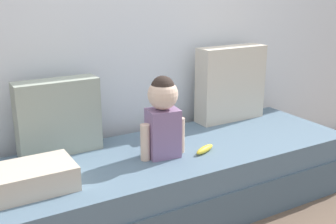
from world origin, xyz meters
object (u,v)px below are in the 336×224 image
at_px(folded_blanket, 34,177).
at_px(throw_pillow_left, 58,117).
at_px(banana, 205,149).
at_px(toddler, 163,114).
at_px(throw_pillow_right, 231,84).
at_px(couch, 177,178).

bearing_deg(folded_blanket, throw_pillow_left, 58.37).
height_order(throw_pillow_left, banana, throw_pillow_left).
relative_size(throw_pillow_left, toddler, 1.00).
xyz_separation_m(throw_pillow_left, throw_pillow_right, (1.31, 0.00, 0.05)).
height_order(toddler, folded_blanket, toddler).
height_order(throw_pillow_left, toddler, toddler).
relative_size(couch, toddler, 4.82).
bearing_deg(folded_blanket, throw_pillow_right, 14.83).
xyz_separation_m(throw_pillow_right, toddler, (-0.79, -0.37, -0.01)).
xyz_separation_m(throw_pillow_right, banana, (-0.54, -0.45, -0.26)).
bearing_deg(throw_pillow_left, toddler, -35.70).
xyz_separation_m(throw_pillow_left, toddler, (0.52, -0.37, 0.04)).
xyz_separation_m(toddler, banana, (0.25, -0.08, -0.24)).
height_order(banana, folded_blanket, folded_blanket).
relative_size(banana, folded_blanket, 0.42).
bearing_deg(banana, throw_pillow_left, 149.43).
bearing_deg(throw_pillow_right, folded_blanket, -165.17).
relative_size(throw_pillow_left, throw_pillow_right, 0.89).
distance_m(toddler, folded_blanket, 0.80).
bearing_deg(couch, throw_pillow_right, 25.43).
bearing_deg(toddler, banana, -18.05).
xyz_separation_m(throw_pillow_left, banana, (0.76, -0.45, -0.21)).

